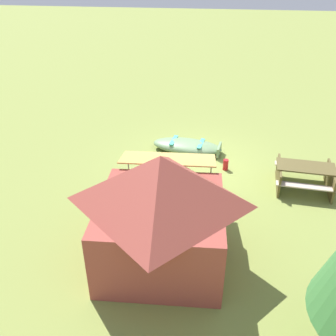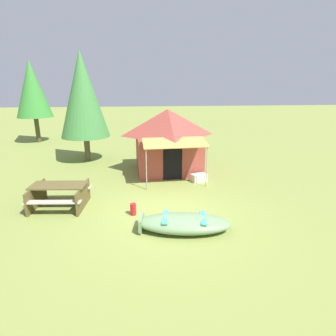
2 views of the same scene
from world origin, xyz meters
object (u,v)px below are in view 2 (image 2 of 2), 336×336
canvas_cabin_tent (168,139)px  cooler_box (199,178)px  picnic_table (59,193)px  pine_tree_back_right (83,95)px  beached_rowboat (184,223)px  fuel_can (133,209)px  pine_tree_back_left (32,89)px

canvas_cabin_tent → cooler_box: bearing=-55.7°
picnic_table → pine_tree_back_right: bearing=90.8°
canvas_cabin_tent → picnic_table: (-3.77, -3.56, -0.95)m
beached_rowboat → canvas_cabin_tent: size_ratio=0.66×
fuel_can → pine_tree_back_left: pine_tree_back_left is taller
beached_rowboat → cooler_box: beached_rowboat is taller
pine_tree_back_left → pine_tree_back_right: (4.02, -5.02, -0.16)m
cooler_box → pine_tree_back_right: (-4.95, 3.70, 3.08)m
picnic_table → fuel_can: bearing=-19.0°
beached_rowboat → picnic_table: bearing=152.8°
beached_rowboat → pine_tree_back_right: bearing=116.4°
canvas_cabin_tent → cooler_box: canvas_cabin_tent is taller
pine_tree_back_right → fuel_can: bearing=-69.6°
cooler_box → pine_tree_back_right: 6.90m
beached_rowboat → fuel_can: 1.74m
fuel_can → pine_tree_back_left: 13.53m
picnic_table → fuel_can: size_ratio=5.02×
picnic_table → pine_tree_back_left: bearing=111.0°
picnic_table → pine_tree_back_left: size_ratio=0.35×
fuel_can → cooler_box: bearing=47.1°
picnic_table → pine_tree_back_left: (-4.11, 10.67, 2.92)m
canvas_cabin_tent → fuel_can: 4.76m
canvas_cabin_tent → pine_tree_back_left: 10.80m
beached_rowboat → picnic_table: (-3.66, 1.88, 0.24)m
canvas_cabin_tent → cooler_box: size_ratio=6.54×
fuel_can → pine_tree_back_right: (-2.39, 6.45, 3.05)m
canvas_cabin_tent → pine_tree_back_left: pine_tree_back_left is taller
canvas_cabin_tent → pine_tree_back_right: bearing=151.5°
beached_rowboat → pine_tree_back_right: (-3.75, 7.54, 3.01)m
fuel_can → canvas_cabin_tent: bearing=71.4°
beached_rowboat → cooler_box: bearing=72.6°
cooler_box → picnic_table: bearing=-158.1°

